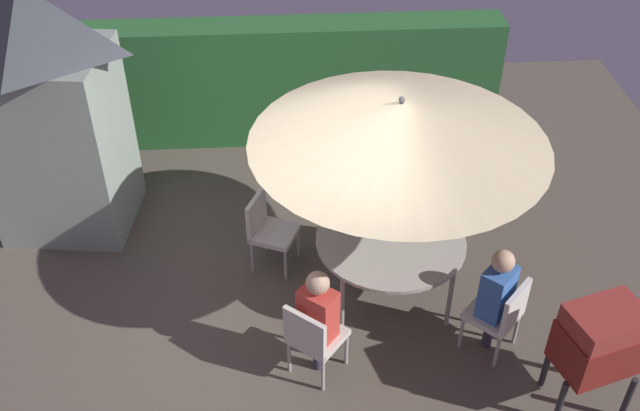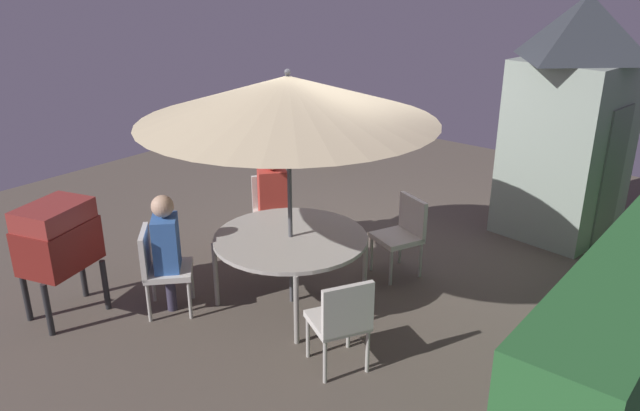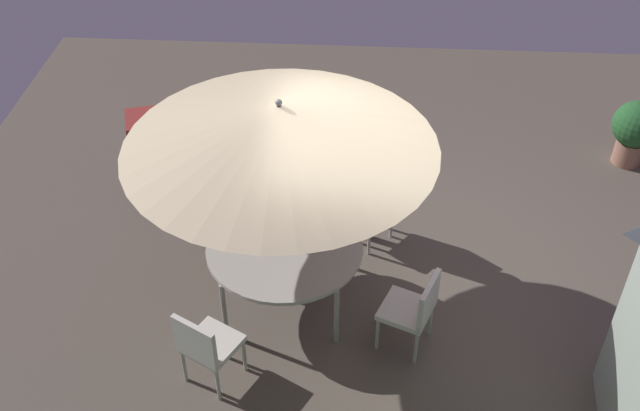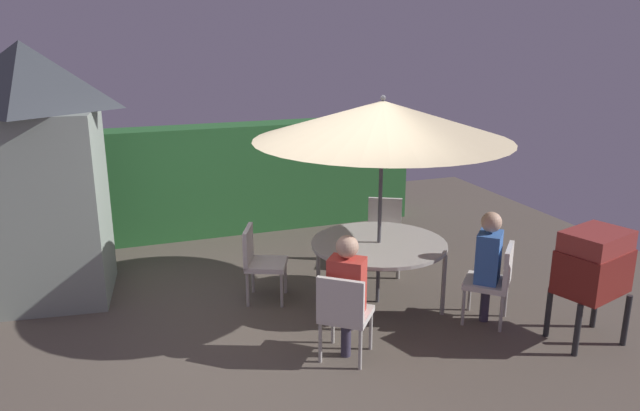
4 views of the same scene
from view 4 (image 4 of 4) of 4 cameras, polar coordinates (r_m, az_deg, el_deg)
ground_plane at (r=6.76m, az=-2.78°, el=-11.29°), size 11.00×11.00×0.00m
hedge_backdrop at (r=9.67m, az=-9.03°, el=2.43°), size 6.14×0.57×1.71m
garden_shed at (r=7.69m, az=-25.12°, el=2.77°), size 1.64×1.45×3.01m
patio_table at (r=7.08m, az=5.55°, el=-3.80°), size 1.57×1.57×0.75m
patio_umbrella at (r=6.73m, az=5.89°, el=7.93°), size 2.87×2.87×2.44m
bbq_grill at (r=6.71m, az=24.29°, el=-5.06°), size 0.82×0.68×1.20m
chair_near_shed at (r=5.91m, az=2.25°, el=-9.89°), size 0.65×0.65×0.90m
chair_far_side at (r=6.90m, az=16.10°, el=-6.57°), size 0.65×0.65×0.90m
chair_toward_hedge at (r=8.35m, az=6.04°, el=-2.03°), size 0.63×0.63×0.90m
chair_toward_house at (r=7.22m, az=-5.74°, el=-4.98°), size 0.61×0.60×0.90m
person_in_red at (r=5.87m, az=2.52°, el=-7.23°), size 0.42×0.40×1.26m
person_in_blue at (r=6.82m, az=15.56°, el=-4.45°), size 0.41×0.41×1.26m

